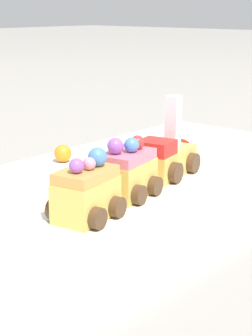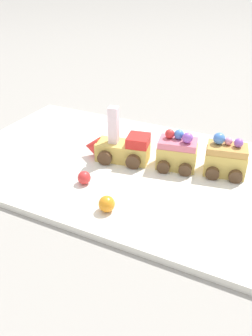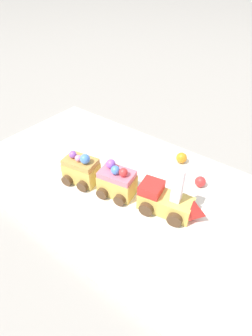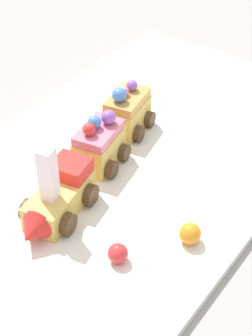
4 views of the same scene
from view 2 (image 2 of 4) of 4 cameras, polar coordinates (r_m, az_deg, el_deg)
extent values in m
plane|color=gray|center=(0.63, 5.47, -1.50)|extent=(10.00, 10.00, 0.00)
cube|color=white|center=(0.63, 5.50, -1.04)|extent=(0.81, 0.40, 0.01)
cube|color=#E0BC56|center=(0.65, -0.57, 2.92)|extent=(0.11, 0.06, 0.04)
cube|color=red|center=(0.63, 2.16, 4.80)|extent=(0.05, 0.05, 0.02)
cone|color=red|center=(0.67, -5.88, 3.79)|extent=(0.04, 0.05, 0.04)
cube|color=white|center=(0.64, -2.14, 5.25)|extent=(0.02, 0.02, 0.02)
cube|color=white|center=(0.63, -2.17, 6.72)|extent=(0.02, 0.02, 0.02)
cube|color=white|center=(0.63, -2.21, 8.23)|extent=(0.02, 0.02, 0.02)
cube|color=white|center=(0.62, -2.24, 9.77)|extent=(0.02, 0.02, 0.02)
cylinder|color=#4C331E|center=(0.68, -2.23, 4.00)|extent=(0.03, 0.02, 0.03)
cylinder|color=#4C331E|center=(0.64, -3.72, 1.75)|extent=(0.03, 0.02, 0.03)
cylinder|color=#4C331E|center=(0.67, 2.42, 3.42)|extent=(0.03, 0.02, 0.03)
cylinder|color=#4C331E|center=(0.62, 1.25, 1.08)|extent=(0.03, 0.02, 0.03)
cube|color=#E0BC56|center=(0.63, 8.82, 2.00)|extent=(0.08, 0.06, 0.04)
cube|color=#E57084|center=(0.62, 9.03, 4.30)|extent=(0.08, 0.06, 0.01)
sphere|color=#9956C6|center=(0.60, 10.68, 5.18)|extent=(0.02, 0.02, 0.02)
sphere|color=#4C84E0|center=(0.62, 9.21, 5.81)|extent=(0.02, 0.02, 0.02)
sphere|color=red|center=(0.62, 7.62, 5.92)|extent=(0.02, 0.02, 0.02)
cylinder|color=#4C331E|center=(0.66, 7.35, 2.62)|extent=(0.03, 0.01, 0.02)
cylinder|color=#4C331E|center=(0.61, 6.54, 0.19)|extent=(0.03, 0.01, 0.02)
cylinder|color=#4C331E|center=(0.66, 10.79, 2.16)|extent=(0.03, 0.01, 0.02)
cylinder|color=#4C331E|center=(0.61, 10.26, -0.32)|extent=(0.03, 0.01, 0.02)
cube|color=#E0BC56|center=(0.63, 16.84, 0.91)|extent=(0.08, 0.06, 0.04)
cube|color=#CC9347|center=(0.62, 17.24, 3.18)|extent=(0.08, 0.06, 0.01)
sphere|color=#9956C6|center=(0.61, 19.02, 4.16)|extent=(0.02, 0.02, 0.02)
sphere|color=pink|center=(0.62, 17.43, 4.49)|extent=(0.02, 0.02, 0.01)
sphere|color=#4C84E0|center=(0.61, 15.90, 4.97)|extent=(0.02, 0.02, 0.02)
cylinder|color=#4C331E|center=(0.66, 15.01, 1.58)|extent=(0.03, 0.01, 0.02)
cylinder|color=#4C331E|center=(0.61, 14.81, -0.94)|extent=(0.03, 0.01, 0.02)
cylinder|color=#4C331E|center=(0.66, 18.45, 1.11)|extent=(0.03, 0.01, 0.02)
cylinder|color=#4C331E|center=(0.61, 18.53, -1.45)|extent=(0.03, 0.01, 0.02)
sphere|color=red|center=(0.58, -7.31, -1.68)|extent=(0.02, 0.02, 0.02)
sphere|color=orange|center=(0.52, -3.38, -6.26)|extent=(0.03, 0.03, 0.03)
camera|label=1|loc=(1.03, 47.66, 16.19)|focal=60.00mm
camera|label=3|loc=(0.94, -0.42, 35.09)|focal=28.00mm
camera|label=4|loc=(0.66, -62.34, 32.10)|focal=60.00mm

